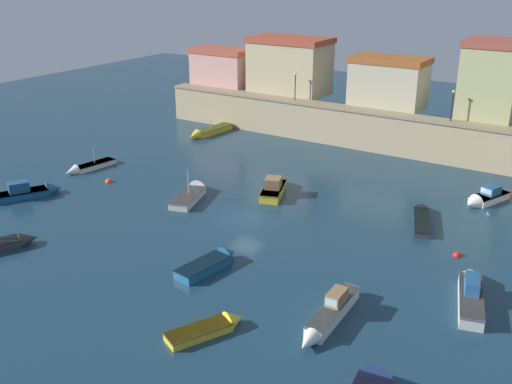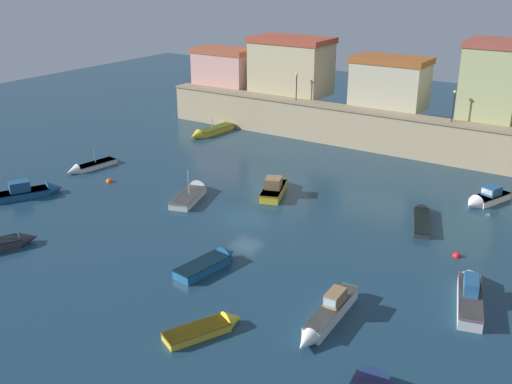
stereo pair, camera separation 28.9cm
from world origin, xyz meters
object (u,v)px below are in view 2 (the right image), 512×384
moored_boat_7 (328,315)px  moored_boat_8 (31,191)px  mooring_buoy_1 (110,182)px  quay_lamp_0 (297,82)px  moored_boat_2 (193,193)px  moored_boat_10 (422,217)px  moored_boat_3 (275,187)px  moored_boat_9 (470,292)px  moored_boat_6 (87,167)px  quay_lamp_1 (454,101)px  moored_boat_11 (211,327)px  moored_boat_0 (485,199)px  moored_boat_1 (211,262)px  mooring_buoy_0 (457,256)px  moored_boat_5 (209,132)px

moored_boat_7 → moored_boat_8: (-32.56, 3.61, -0.09)m
mooring_buoy_1 → quay_lamp_0: bearing=73.4°
moored_boat_2 → moored_boat_10: moored_boat_2 is taller
moored_boat_3 → moored_boat_9: 22.55m
moored_boat_10 → moored_boat_6: bearing=81.6°
quay_lamp_1 → moored_boat_7: (3.06, -34.57, -6.24)m
quay_lamp_0 → moored_boat_10: 28.08m
quay_lamp_0 → moored_boat_11: 42.98m
moored_boat_0 → moored_boat_8: 41.64m
moored_boat_0 → moored_boat_2: 26.58m
moored_boat_9 → mooring_buoy_1: 35.79m
moored_boat_6 → moored_boat_1: bearing=75.1°
moored_boat_0 → moored_boat_3: bearing=-43.6°
mooring_buoy_0 → mooring_buoy_1: size_ratio=0.88×
moored_boat_9 → mooring_buoy_1: moored_boat_9 is taller
moored_boat_11 → moored_boat_2: bearing=66.9°
moored_boat_5 → quay_lamp_1: bearing=105.1°
moored_boat_7 → mooring_buoy_1: 30.94m
moored_boat_2 → moored_boat_10: size_ratio=0.97×
moored_boat_0 → mooring_buoy_1: moored_boat_0 is taller
quay_lamp_0 → moored_boat_2: quay_lamp_0 is taller
moored_boat_0 → mooring_buoy_0: (0.84, -11.79, -0.45)m
quay_lamp_1 → mooring_buoy_1: 36.36m
moored_boat_2 → moored_boat_9: 26.65m
moored_boat_8 → moored_boat_10: size_ratio=0.95×
moored_boat_0 → moored_boat_11: moored_boat_0 is taller
moored_boat_0 → moored_boat_3: 19.03m
moored_boat_7 → moored_boat_11: 7.05m
moored_boat_0 → moored_boat_8: (-35.84, -21.20, 0.01)m
quay_lamp_0 → moored_boat_3: size_ratio=0.53×
mooring_buoy_1 → moored_boat_3: bearing=23.4°
quay_lamp_1 → moored_boat_6: (-30.78, -23.00, -6.51)m
quay_lamp_1 → moored_boat_1: quay_lamp_1 is taller
moored_boat_6 → moored_boat_8: size_ratio=0.93×
quay_lamp_0 → moored_boat_2: (2.11, -22.90, -6.42)m
moored_boat_10 → mooring_buoy_0: size_ratio=10.74×
moored_boat_8 → mooring_buoy_0: (36.68, 9.41, -0.46)m
moored_boat_6 → moored_boat_8: moored_boat_6 is taller
quay_lamp_1 → moored_boat_9: 29.51m
quay_lamp_1 → moored_boat_5: (-28.35, -5.31, -6.43)m
moored_boat_9 → mooring_buoy_0: size_ratio=11.70×
quay_lamp_1 → moored_boat_0: (6.34, -9.76, -6.33)m
mooring_buoy_1 → moored_boat_8: bearing=-116.9°
moored_boat_0 → moored_boat_7: (-3.28, -24.81, 0.10)m
moored_boat_9 → mooring_buoy_0: moored_boat_9 is taller
moored_boat_6 → moored_boat_0: bearing=117.1°
moored_boat_1 → mooring_buoy_0: moored_boat_1 is taller
mooring_buoy_1 → moored_boat_11: bearing=-31.8°
quay_lamp_1 → moored_boat_5: bearing=-169.4°
moored_boat_6 → mooring_buoy_1: (4.64, -1.35, -0.28)m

